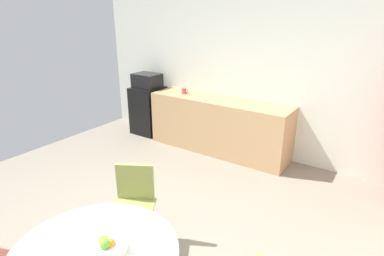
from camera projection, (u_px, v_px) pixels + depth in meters
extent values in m
plane|color=gray|center=(119.00, 249.00, 3.21)|extent=(6.00, 6.00, 0.00)
cube|color=silver|center=(252.00, 74.00, 5.08)|extent=(6.00, 0.10, 2.60)
cube|color=tan|center=(218.00, 125.00, 5.30)|extent=(2.39, 0.60, 0.90)
cube|color=black|center=(149.00, 110.00, 6.12)|extent=(0.54, 0.54, 0.89)
cube|color=black|center=(147.00, 81.00, 5.92)|extent=(0.48, 0.38, 0.26)
cylinder|color=white|center=(94.00, 254.00, 2.16)|extent=(1.15, 1.15, 0.03)
cylinder|color=silver|center=(145.00, 240.00, 3.01)|extent=(0.02, 0.02, 0.42)
cylinder|color=silver|center=(113.00, 239.00, 3.04)|extent=(0.02, 0.02, 0.42)
cylinder|color=silver|center=(152.00, 220.00, 3.30)|extent=(0.02, 0.02, 0.42)
cylinder|color=silver|center=(122.00, 218.00, 3.33)|extent=(0.02, 0.02, 0.42)
cube|color=#8C934C|center=(132.00, 210.00, 3.09)|extent=(0.57, 0.57, 0.03)
cube|color=#8C934C|center=(135.00, 182.00, 3.20)|extent=(0.35, 0.22, 0.38)
cylinder|color=silver|center=(107.00, 247.00, 2.15)|extent=(0.28, 0.28, 0.07)
sphere|color=orange|center=(105.00, 245.00, 2.12)|extent=(0.07, 0.07, 0.07)
sphere|color=#66B233|center=(105.00, 243.00, 2.13)|extent=(0.07, 0.07, 0.07)
sphere|color=orange|center=(103.00, 240.00, 2.15)|extent=(0.07, 0.07, 0.07)
sphere|color=orange|center=(110.00, 244.00, 2.12)|extent=(0.07, 0.07, 0.07)
sphere|color=#66B233|center=(105.00, 244.00, 2.09)|extent=(0.07, 0.07, 0.07)
cylinder|color=#D84C4C|center=(184.00, 91.00, 5.49)|extent=(0.08, 0.08, 0.09)
torus|color=#D84C4C|center=(187.00, 91.00, 5.45)|extent=(0.06, 0.01, 0.06)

